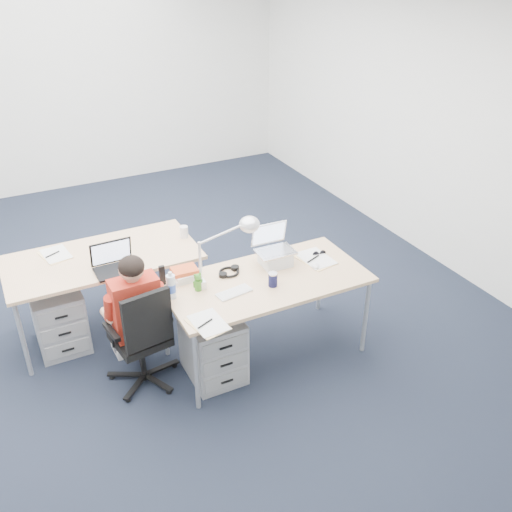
# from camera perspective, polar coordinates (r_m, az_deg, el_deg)

# --- Properties ---
(floor) EXTENTS (7.00, 7.00, 0.00)m
(floor) POSITION_cam_1_polar(r_m,az_deg,el_deg) (5.47, -9.50, -5.49)
(floor) COLOR black
(floor) RESTS_ON ground
(room) EXTENTS (6.02, 7.02, 2.80)m
(room) POSITION_cam_1_polar(r_m,az_deg,el_deg) (4.71, -11.24, 11.84)
(room) COLOR white
(room) RESTS_ON ground
(desk_near) EXTENTS (1.60, 0.80, 0.73)m
(desk_near) POSITION_cam_1_polar(r_m,az_deg,el_deg) (4.52, 1.00, -2.81)
(desk_near) COLOR tan
(desk_near) RESTS_ON ground
(desk_far) EXTENTS (1.60, 0.80, 0.73)m
(desk_far) POSITION_cam_1_polar(r_m,az_deg,el_deg) (5.01, -15.10, -0.48)
(desk_far) COLOR tan
(desk_far) RESTS_ON ground
(office_chair) EXTENTS (0.65, 0.65, 0.91)m
(office_chair) POSITION_cam_1_polar(r_m,az_deg,el_deg) (4.56, -11.17, -9.71)
(office_chair) COLOR black
(office_chair) RESTS_ON ground
(seated_person) EXTENTS (0.36, 0.62, 1.11)m
(seated_person) POSITION_cam_1_polar(r_m,az_deg,el_deg) (4.51, -12.22, -5.63)
(seated_person) COLOR #B52919
(seated_person) RESTS_ON ground
(drawer_pedestal_near) EXTENTS (0.40, 0.50, 0.55)m
(drawer_pedestal_near) POSITION_cam_1_polar(r_m,az_deg,el_deg) (4.55, -4.34, -8.96)
(drawer_pedestal_near) COLOR #ABADB1
(drawer_pedestal_near) RESTS_ON ground
(drawer_pedestal_far) EXTENTS (0.40, 0.50, 0.55)m
(drawer_pedestal_far) POSITION_cam_1_polar(r_m,az_deg,el_deg) (5.12, -19.10, -5.85)
(drawer_pedestal_far) COLOR #ABADB1
(drawer_pedestal_far) RESTS_ON ground
(silver_laptop) EXTENTS (0.31, 0.25, 0.32)m
(silver_laptop) POSITION_cam_1_polar(r_m,az_deg,el_deg) (4.61, 1.97, 0.90)
(silver_laptop) COLOR silver
(silver_laptop) RESTS_ON desk_near
(wireless_keyboard) EXTENTS (0.29, 0.15, 0.01)m
(wireless_keyboard) POSITION_cam_1_polar(r_m,az_deg,el_deg) (4.32, -2.20, -3.65)
(wireless_keyboard) COLOR white
(wireless_keyboard) RESTS_ON desk_near
(computer_mouse) EXTENTS (0.08, 0.11, 0.03)m
(computer_mouse) POSITION_cam_1_polar(r_m,az_deg,el_deg) (4.67, 5.93, -0.96)
(computer_mouse) COLOR white
(computer_mouse) RESTS_ON desk_near
(headphones) EXTENTS (0.26, 0.23, 0.03)m
(headphones) POSITION_cam_1_polar(r_m,az_deg,el_deg) (4.57, -2.71, -1.54)
(headphones) COLOR black
(headphones) RESTS_ON desk_near
(can_koozie) EXTENTS (0.08, 0.08, 0.12)m
(can_koozie) POSITION_cam_1_polar(r_m,az_deg,el_deg) (4.38, 1.70, -2.36)
(can_koozie) COLOR #12143A
(can_koozie) RESTS_ON desk_near
(water_bottle) EXTENTS (0.07, 0.07, 0.22)m
(water_bottle) POSITION_cam_1_polar(r_m,az_deg,el_deg) (4.26, -8.50, -2.89)
(water_bottle) COLOR silver
(water_bottle) RESTS_ON desk_near
(bear_figurine) EXTENTS (0.09, 0.08, 0.15)m
(bear_figurine) POSITION_cam_1_polar(r_m,az_deg,el_deg) (4.34, -5.84, -2.57)
(bear_figurine) COLOR #236D1D
(bear_figurine) RESTS_ON desk_near
(book_stack) EXTENTS (0.25, 0.22, 0.09)m
(book_stack) POSITION_cam_1_polar(r_m,az_deg,el_deg) (4.50, -7.07, -1.79)
(book_stack) COLOR silver
(book_stack) RESTS_ON desk_near
(cordless_phone) EXTENTS (0.04, 0.03, 0.16)m
(cordless_phone) POSITION_cam_1_polar(r_m,az_deg,el_deg) (4.45, -9.36, -1.91)
(cordless_phone) COLOR black
(cordless_phone) RESTS_ON desk_near
(papers_left) EXTENTS (0.24, 0.32, 0.01)m
(papers_left) POSITION_cam_1_polar(r_m,az_deg,el_deg) (4.01, -4.85, -6.80)
(papers_left) COLOR #FFD793
(papers_left) RESTS_ON desk_near
(papers_right) EXTENTS (0.26, 0.34, 0.01)m
(papers_right) POSITION_cam_1_polar(r_m,az_deg,el_deg) (4.78, 5.95, -0.34)
(papers_right) COLOR #FFD793
(papers_right) RESTS_ON desk_near
(sunglasses) EXTENTS (0.13, 0.07, 0.03)m
(sunglasses) POSITION_cam_1_polar(r_m,az_deg,el_deg) (4.85, 6.35, 0.23)
(sunglasses) COLOR black
(sunglasses) RESTS_ON desk_near
(desk_lamp) EXTENTS (0.50, 0.29, 0.53)m
(desk_lamp) POSITION_cam_1_polar(r_m,az_deg,el_deg) (4.33, -3.68, 0.35)
(desk_lamp) COLOR silver
(desk_lamp) RESTS_ON desk_near
(dark_laptop) EXTENTS (0.34, 0.33, 0.25)m
(dark_laptop) POSITION_cam_1_polar(r_m,az_deg,el_deg) (4.67, -13.93, -0.19)
(dark_laptop) COLOR black
(dark_laptop) RESTS_ON desk_far
(far_cup) EXTENTS (0.10, 0.10, 0.11)m
(far_cup) POSITION_cam_1_polar(r_m,az_deg,el_deg) (5.13, -7.22, 2.41)
(far_cup) COLOR white
(far_cup) RESTS_ON desk_far
(far_papers) EXTENTS (0.25, 0.32, 0.01)m
(far_papers) POSITION_cam_1_polar(r_m,az_deg,el_deg) (5.11, -19.46, 0.09)
(far_papers) COLOR white
(far_papers) RESTS_ON desk_far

